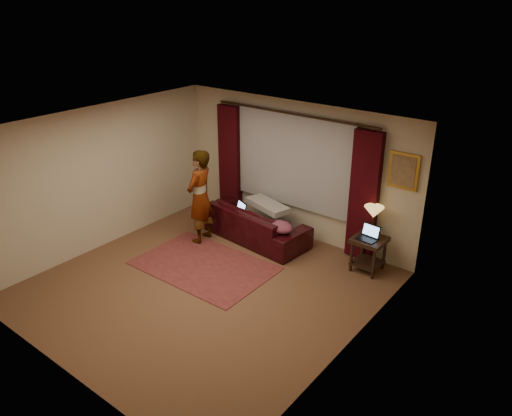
{
  "coord_description": "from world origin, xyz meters",
  "views": [
    {
      "loc": [
        4.86,
        -4.9,
        4.44
      ],
      "look_at": [
        0.1,
        1.2,
        1.0
      ],
      "focal_mm": 35.0,
      "sensor_mm": 36.0,
      "label": 1
    }
  ],
  "objects_px": {
    "tiffany_lamp": "(373,221)",
    "laptop_table": "(367,233)",
    "person": "(200,197)",
    "laptop_sofa": "(236,209)",
    "end_table": "(368,254)",
    "sofa": "(254,217)"
  },
  "relations": [
    {
      "from": "laptop_sofa",
      "to": "tiffany_lamp",
      "type": "relative_size",
      "value": 0.64
    },
    {
      "from": "laptop_sofa",
      "to": "laptop_table",
      "type": "relative_size",
      "value": 0.95
    },
    {
      "from": "sofa",
      "to": "person",
      "type": "bearing_deg",
      "value": 48.08
    },
    {
      "from": "person",
      "to": "sofa",
      "type": "bearing_deg",
      "value": 121.48
    },
    {
      "from": "tiffany_lamp",
      "to": "sofa",
      "type": "bearing_deg",
      "value": -170.38
    },
    {
      "from": "laptop_sofa",
      "to": "laptop_table",
      "type": "distance_m",
      "value": 2.61
    },
    {
      "from": "sofa",
      "to": "end_table",
      "type": "relative_size",
      "value": 3.63
    },
    {
      "from": "laptop_sofa",
      "to": "tiffany_lamp",
      "type": "bearing_deg",
      "value": 33.03
    },
    {
      "from": "sofa",
      "to": "person",
      "type": "height_order",
      "value": "person"
    },
    {
      "from": "tiffany_lamp",
      "to": "laptop_table",
      "type": "xyz_separation_m",
      "value": [
        0.01,
        -0.2,
        -0.14
      ]
    },
    {
      "from": "laptop_sofa",
      "to": "person",
      "type": "relative_size",
      "value": 0.19
    },
    {
      "from": "laptop_sofa",
      "to": "person",
      "type": "bearing_deg",
      "value": -101.35
    },
    {
      "from": "tiffany_lamp",
      "to": "laptop_table",
      "type": "relative_size",
      "value": 1.48
    },
    {
      "from": "tiffany_lamp",
      "to": "person",
      "type": "relative_size",
      "value": 0.29
    },
    {
      "from": "tiffany_lamp",
      "to": "person",
      "type": "xyz_separation_m",
      "value": [
        -2.96,
        -1.05,
        0.03
      ]
    },
    {
      "from": "laptop_table",
      "to": "end_table",
      "type": "bearing_deg",
      "value": 82.64
    },
    {
      "from": "laptop_table",
      "to": "sofa",
      "type": "bearing_deg",
      "value": -170.07
    },
    {
      "from": "laptop_table",
      "to": "person",
      "type": "distance_m",
      "value": 3.1
    },
    {
      "from": "laptop_sofa",
      "to": "laptop_table",
      "type": "xyz_separation_m",
      "value": [
        2.59,
        0.28,
        0.17
      ]
    },
    {
      "from": "end_table",
      "to": "person",
      "type": "relative_size",
      "value": 0.34
    },
    {
      "from": "laptop_sofa",
      "to": "end_table",
      "type": "distance_m",
      "value": 2.64
    },
    {
      "from": "laptop_table",
      "to": "person",
      "type": "bearing_deg",
      "value": -158.57
    }
  ]
}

